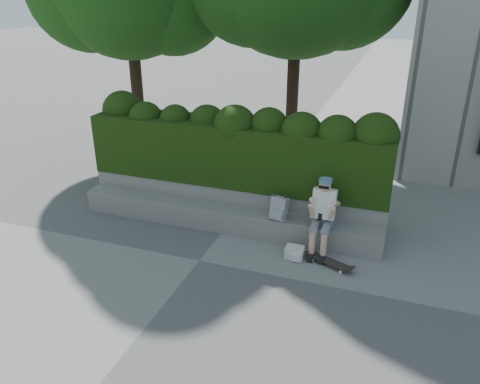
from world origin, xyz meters
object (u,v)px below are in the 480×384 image
at_px(skateboard, 329,262).
at_px(backpack_plaid, 279,208).
at_px(person, 323,212).
at_px(backpack_ground, 295,252).

xyz_separation_m(skateboard, backpack_plaid, (-1.05, 0.54, 0.60)).
bearing_deg(skateboard, person, 140.71).
relative_size(skateboard, backpack_plaid, 1.89).
bearing_deg(skateboard, backpack_plaid, 175.96).
height_order(backpack_plaid, backpack_ground, backpack_plaid).
height_order(person, skateboard, person).
distance_m(backpack_plaid, backpack_ground, 0.86).
bearing_deg(person, backpack_plaid, 174.28).
relative_size(person, backpack_plaid, 3.21).
height_order(person, backpack_ground, person).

